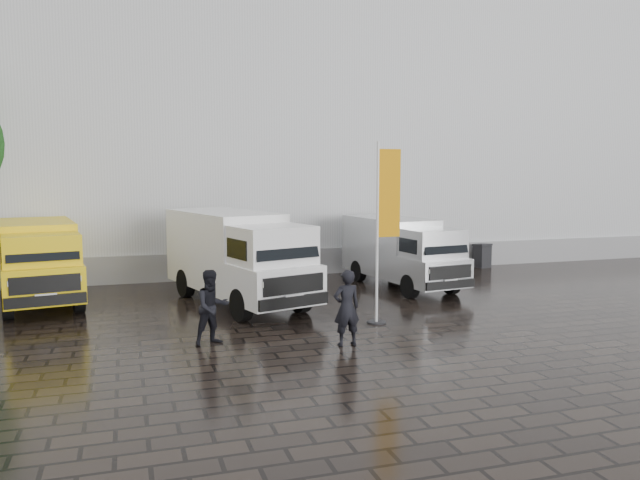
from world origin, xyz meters
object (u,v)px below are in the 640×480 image
Objects in this scene: flagpole at (384,223)px; person_front at (347,308)px; wheelie_bin at (482,256)px; van_yellow at (39,264)px; van_silver at (402,253)px; van_white at (238,259)px; person_tent at (212,307)px.

flagpole reaches higher than person_front.
flagpole is at bearing -148.47° from wheelie_bin.
van_yellow is at bearing 149.86° from flagpole.
van_white is at bearing -177.88° from van_silver.
van_silver is 8.86m from person_tent.
van_silver is at bearing -13.33° from van_yellow.
person_tent is at bearing -63.43° from van_yellow.
wheelie_bin is at bearing 15.51° from person_tent.
wheelie_bin is (16.58, 2.35, -0.74)m from van_yellow.
van_silver is at bearing -6.52° from van_white.
van_white is 1.33× the size of flagpole.
flagpole reaches higher than van_yellow.
person_tent is at bearing -158.96° from wheelie_bin.
flagpole is at bearing -136.73° from person_front.
van_white is at bearing -76.42° from person_front.
van_yellow is at bearing -46.89° from person_front.
van_yellow is 3.07× the size of person_tent.
person_front reaches higher than person_tent.
van_silver is 5.52× the size of wheelie_bin.
van_yellow is 7.34m from person_tent.
van_white is (5.70, -1.73, 0.14)m from van_yellow.
van_yellow is 1.12× the size of flagpole.
van_yellow is at bearing 168.66° from van_silver.
wheelie_bin is 0.56× the size of person_front.
van_white is 3.61× the size of person_front.
flagpole is at bearing -128.00° from van_silver.
flagpole reaches higher than person_tent.
person_front is at bearing -133.42° from flagpole.
person_tent is at bearing -171.00° from flagpole.
wheelie_bin is (7.66, 7.53, -2.14)m from flagpole.
van_white is 6.44× the size of wheelie_bin.
flagpole is 4.82× the size of wheelie_bin.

